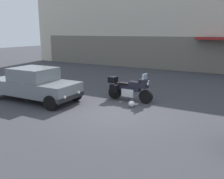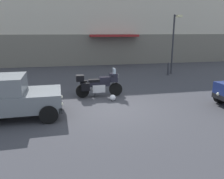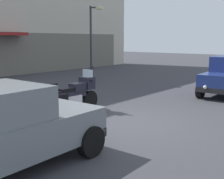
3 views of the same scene
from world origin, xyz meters
TOP-DOWN VIEW (x-y plane):
  - ground_plane at (0.00, 0.00)m, footprint 80.00×80.00m
  - building_facade_rear at (0.00, 13.62)m, footprint 32.98×3.40m
  - motorcycle at (-0.21, 1.93)m, footprint 2.26×0.76m
  - helmet at (0.32, 1.12)m, footprint 0.28×0.28m
  - car_sedan_far at (-4.18, -0.18)m, footprint 4.61×1.99m

SIDE VIEW (x-z plane):
  - ground_plane at x=0.00m, z-range 0.00..0.00m
  - helmet at x=0.32m, z-range 0.00..0.28m
  - motorcycle at x=-0.21m, z-range -0.06..1.30m
  - car_sedan_far at x=-4.18m, z-range 0.00..1.56m
  - building_facade_rear at x=0.00m, z-range -0.05..9.87m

